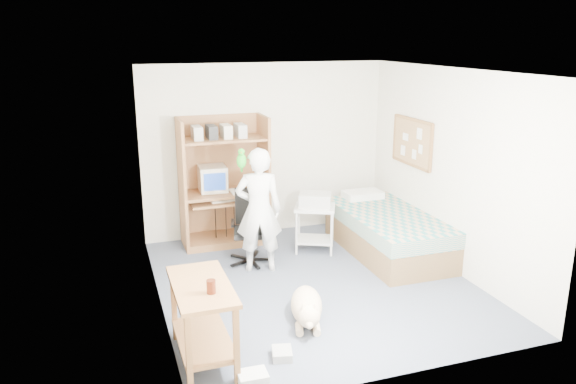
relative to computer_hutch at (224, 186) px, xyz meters
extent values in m
plane|color=#414758|center=(0.70, -1.74, -0.82)|extent=(4.00, 4.00, 0.00)
cube|color=silver|center=(0.70, 0.26, 0.43)|extent=(3.60, 0.02, 2.50)
cube|color=silver|center=(2.50, -1.74, 0.43)|extent=(0.02, 4.00, 2.50)
cube|color=silver|center=(-1.10, -1.74, 0.43)|extent=(0.02, 4.00, 2.50)
cube|color=white|center=(0.70, -1.74, 1.68)|extent=(3.60, 4.00, 0.02)
cube|color=brown|center=(-0.58, -0.04, 0.08)|extent=(0.04, 0.60, 1.80)
cube|color=brown|center=(0.58, -0.04, 0.08)|extent=(0.04, 0.60, 1.80)
cube|color=brown|center=(0.00, 0.25, 0.08)|extent=(1.20, 0.02, 1.80)
cube|color=brown|center=(0.00, -0.04, -0.08)|extent=(1.12, 0.60, 0.04)
cube|color=brown|center=(0.00, -0.12, -0.18)|extent=(1.00, 0.50, 0.03)
cube|color=brown|center=(0.00, -0.04, 0.68)|extent=(1.12, 0.55, 0.03)
cube|color=brown|center=(0.00, -0.04, -0.77)|extent=(1.12, 0.60, 0.10)
cube|color=brown|center=(2.00, -1.14, -0.64)|extent=(1.00, 2.00, 0.36)
cube|color=teal|center=(2.00, -1.14, -0.36)|extent=(1.02, 2.02, 0.20)
cube|color=white|center=(2.00, -0.34, -0.22)|extent=(0.55, 0.35, 0.12)
cube|color=brown|center=(-0.85, -2.94, -0.09)|extent=(0.50, 1.00, 0.04)
cube|color=brown|center=(-1.05, -3.39, -0.47)|extent=(0.05, 0.05, 0.70)
cube|color=brown|center=(-0.65, -3.39, -0.47)|extent=(0.05, 0.05, 0.70)
cube|color=brown|center=(-1.05, -2.49, -0.47)|extent=(0.05, 0.05, 0.70)
cube|color=brown|center=(-0.65, -2.49, -0.47)|extent=(0.05, 0.05, 0.70)
cube|color=brown|center=(-0.85, -2.94, -0.62)|extent=(0.46, 0.92, 0.03)
cube|color=#9A6C45|center=(2.48, -0.84, 0.63)|extent=(0.03, 0.90, 0.60)
cube|color=brown|center=(2.47, -0.84, 0.94)|extent=(0.04, 0.94, 0.04)
cube|color=brown|center=(2.47, -0.84, 0.32)|extent=(0.04, 0.94, 0.04)
cylinder|color=black|center=(0.14, -0.87, -0.79)|extent=(0.53, 0.53, 0.05)
cylinder|color=black|center=(0.14, -0.87, -0.62)|extent=(0.05, 0.05, 0.36)
cube|color=black|center=(0.14, -0.87, -0.40)|extent=(0.49, 0.49, 0.07)
cube|color=black|center=(0.19, -0.67, -0.11)|extent=(0.37, 0.14, 0.49)
cube|color=black|center=(-0.07, -0.82, -0.27)|extent=(0.10, 0.27, 0.04)
cube|color=black|center=(0.36, -0.92, -0.27)|extent=(0.10, 0.27, 0.04)
imported|color=white|center=(0.19, -1.12, -0.03)|extent=(0.65, 0.50, 1.57)
ellipsoid|color=#1D8E14|center=(-0.01, -1.10, 0.60)|extent=(0.12, 0.12, 0.18)
sphere|color=#1D8E14|center=(-0.01, -1.14, 0.72)|extent=(0.08, 0.08, 0.08)
cone|color=#D65D13|center=(-0.02, -1.17, 0.72)|extent=(0.04, 0.04, 0.03)
cylinder|color=#1D8E14|center=(0.00, -1.06, 0.49)|extent=(0.06, 0.13, 0.11)
ellipsoid|color=#D0B38C|center=(0.31, -2.51, -0.67)|extent=(0.51, 0.75, 0.31)
sphere|color=#D0B38C|center=(0.19, -2.88, -0.59)|extent=(0.23, 0.23, 0.23)
cone|color=#D0B38C|center=(0.13, -2.88, -0.49)|extent=(0.07, 0.07, 0.09)
cone|color=#D0B38C|center=(0.24, -2.91, -0.49)|extent=(0.07, 0.07, 0.09)
ellipsoid|color=#D0B38C|center=(0.16, -2.97, -0.63)|extent=(0.11, 0.14, 0.08)
cylinder|color=#D0B38C|center=(0.41, -2.17, -0.72)|extent=(0.12, 0.23, 0.11)
cube|color=silver|center=(1.09, -0.74, -0.20)|extent=(0.66, 0.61, 0.04)
cube|color=silver|center=(1.09, -0.74, -0.66)|extent=(0.61, 0.55, 0.03)
cylinder|color=silver|center=(0.85, -0.93, -0.51)|extent=(0.03, 0.03, 0.62)
cylinder|color=silver|center=(1.32, -0.93, -0.51)|extent=(0.03, 0.03, 0.62)
cylinder|color=silver|center=(0.85, -0.56, -0.51)|extent=(0.03, 0.03, 0.62)
cylinder|color=silver|center=(1.32, -0.56, -0.51)|extent=(0.03, 0.03, 0.62)
cube|color=#ADADA8|center=(1.09, -0.74, -0.09)|extent=(0.52, 0.47, 0.18)
cube|color=beige|center=(-0.15, 0.01, 0.12)|extent=(0.39, 0.40, 0.35)
cube|color=navy|center=(-0.16, -0.18, 0.12)|extent=(0.30, 0.03, 0.24)
cube|color=beige|center=(0.00, -0.16, -0.15)|extent=(0.46, 0.19, 0.03)
cylinder|color=gold|center=(0.35, -0.09, 0.00)|extent=(0.08, 0.08, 0.12)
cylinder|color=#3B1409|center=(-0.80, -3.14, -0.01)|extent=(0.08, 0.08, 0.12)
cube|color=white|center=(-0.53, -3.44, -0.77)|extent=(0.26, 0.21, 0.10)
cube|color=#A5A5A1|center=(-0.17, -3.14, -0.78)|extent=(0.23, 0.26, 0.08)
camera|label=1|loc=(-1.58, -7.49, 2.05)|focal=35.00mm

